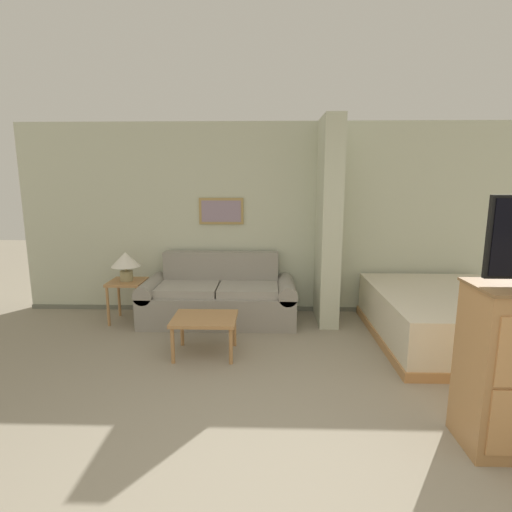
{
  "coord_description": "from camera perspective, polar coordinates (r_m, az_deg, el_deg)",
  "views": [
    {
      "loc": [
        -0.14,
        -2.07,
        1.83
      ],
      "look_at": [
        -0.26,
        2.04,
        1.05
      ],
      "focal_mm": 28.0,
      "sensor_mm": 36.0,
      "label": 1
    }
  ],
  "objects": [
    {
      "name": "wall_back",
      "position": [
        5.56,
        3.07,
        5.2
      ],
      "size": [
        7.1,
        0.16,
        2.6
      ],
      "color": "beige",
      "rests_on": "ground_plane"
    },
    {
      "name": "coffee_table",
      "position": [
        4.3,
        -7.34,
        -9.29
      ],
      "size": [
        0.67,
        0.53,
        0.41
      ],
      "color": "#B27F4C",
      "rests_on": "ground_plane"
    },
    {
      "name": "ground_plane",
      "position": [
        2.77,
        4.86,
        -30.68
      ],
      "size": [
        20.0,
        20.0,
        0.0
      ],
      "primitive_type": "plane",
      "color": "gray"
    },
    {
      "name": "couch",
      "position": [
        5.32,
        -5.28,
        -5.9
      ],
      "size": [
        2.01,
        0.84,
        0.87
      ],
      "color": "gray",
      "rests_on": "ground_plane"
    },
    {
      "name": "wall_partition_pillar",
      "position": [
        5.19,
        10.27,
        4.71
      ],
      "size": [
        0.24,
        0.74,
        2.6
      ],
      "color": "beige",
      "rests_on": "ground_plane"
    },
    {
      "name": "side_table",
      "position": [
        5.49,
        -17.92,
        -4.3
      ],
      "size": [
        0.44,
        0.44,
        0.55
      ],
      "color": "#B27F4C",
      "rests_on": "ground_plane"
    },
    {
      "name": "bed",
      "position": [
        5.14,
        25.69,
        -7.8
      ],
      "size": [
        1.63,
        2.0,
        0.57
      ],
      "color": "#B27F4C",
      "rests_on": "ground_plane"
    },
    {
      "name": "table_lamp",
      "position": [
        5.41,
        -18.13,
        -0.72
      ],
      "size": [
        0.37,
        0.37,
        0.38
      ],
      "color": "tan",
      "rests_on": "side_table"
    }
  ]
}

